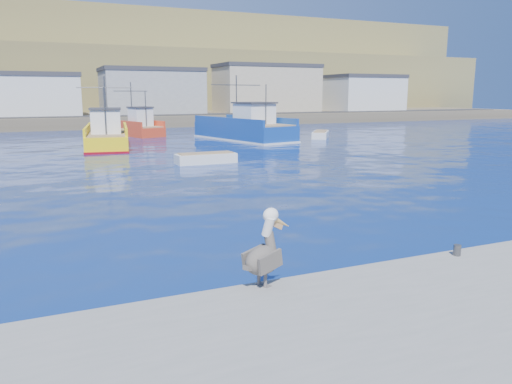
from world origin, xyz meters
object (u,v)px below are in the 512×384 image
(boat_orange, at_px, (137,127))
(pelican, at_px, (265,253))
(trawler_yellow_b, at_px, (107,137))
(skiff_far, at_px, (321,135))
(trawler_blue, at_px, (245,129))
(skiff_mid, at_px, (206,159))

(boat_orange, distance_m, pelican, 48.99)
(pelican, bearing_deg, trawler_yellow_b, 88.08)
(skiff_far, bearing_deg, trawler_blue, 170.41)
(trawler_blue, relative_size, skiff_far, 3.07)
(trawler_yellow_b, distance_m, skiff_mid, 14.00)
(boat_orange, bearing_deg, pelican, -97.22)
(trawler_yellow_b, relative_size, skiff_mid, 2.52)
(trawler_blue, bearing_deg, boat_orange, 133.86)
(trawler_blue, relative_size, pelican, 7.72)
(pelican, bearing_deg, skiff_far, 57.41)
(trawler_blue, distance_m, boat_orange, 13.58)
(boat_orange, relative_size, pelican, 4.85)
(skiff_far, height_order, pelican, pelican)
(trawler_yellow_b, distance_m, boat_orange, 13.24)
(trawler_blue, relative_size, skiff_mid, 3.25)
(boat_orange, bearing_deg, trawler_yellow_b, -111.89)
(skiff_far, bearing_deg, boat_orange, 147.73)
(boat_orange, xyz_separation_m, skiff_far, (17.74, -11.20, -0.71))
(skiff_mid, bearing_deg, trawler_blue, 58.88)
(boat_orange, height_order, pelican, boat_orange)
(boat_orange, distance_m, skiff_far, 21.00)
(trawler_blue, xyz_separation_m, skiff_far, (8.33, -1.41, -0.83))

